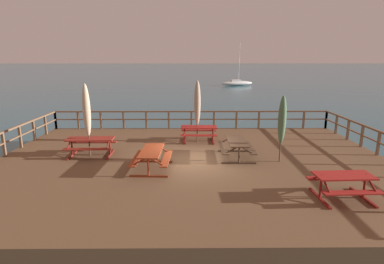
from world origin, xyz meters
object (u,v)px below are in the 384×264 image
at_px(picnic_table_back_right, 199,131).
at_px(patio_umbrella_short_front, 87,110).
at_px(sailboat_distant, 237,83).
at_px(picnic_table_front_right, 91,143).
at_px(picnic_table_back_left, 152,155).
at_px(picnic_table_mid_centre, 343,181).
at_px(patio_umbrella_tall_mid_right, 197,103).
at_px(patio_umbrella_short_back, 282,120).
at_px(picnic_table_mid_right, 236,145).

distance_m(picnic_table_back_right, patio_umbrella_short_front, 5.56).
bearing_deg(sailboat_distant, picnic_table_front_right, -106.24).
relative_size(picnic_table_back_left, patio_umbrella_short_front, 0.65).
height_order(picnic_table_back_right, patio_umbrella_short_front, patio_umbrella_short_front).
relative_size(picnic_table_mid_centre, patio_umbrella_tall_mid_right, 0.57).
bearing_deg(picnic_table_back_left, picnic_table_back_right, 65.10).
bearing_deg(patio_umbrella_tall_mid_right, patio_umbrella_short_front, -154.23).
height_order(picnic_table_front_right, patio_umbrella_short_front, patio_umbrella_short_front).
bearing_deg(sailboat_distant, picnic_table_back_left, -102.37).
distance_m(picnic_table_front_right, picnic_table_back_left, 3.38).
relative_size(patio_umbrella_short_back, patio_umbrella_short_front, 0.87).
height_order(picnic_table_back_left, patio_umbrella_tall_mid_right, patio_umbrella_tall_mid_right).
xyz_separation_m(picnic_table_back_right, picnic_table_mid_centre, (4.13, -6.72, -0.00)).
bearing_deg(patio_umbrella_short_front, picnic_table_mid_centre, -25.93).
height_order(patio_umbrella_short_back, patio_umbrella_tall_mid_right, patio_umbrella_tall_mid_right).
bearing_deg(patio_umbrella_short_back, picnic_table_back_right, 134.50).
relative_size(picnic_table_mid_right, patio_umbrella_short_back, 0.75).
height_order(picnic_table_mid_centre, patio_umbrella_short_front, patio_umbrella_short_front).
bearing_deg(picnic_table_back_left, picnic_table_mid_right, 22.54).
relative_size(picnic_table_back_left, patio_umbrella_short_back, 0.75).
xyz_separation_m(patio_umbrella_short_front, sailboat_distant, (13.23, 45.31, -2.33)).
distance_m(picnic_table_mid_centre, patio_umbrella_tall_mid_right, 7.99).
bearing_deg(patio_umbrella_short_front, picnic_table_back_left, -30.99).
distance_m(picnic_table_mid_centre, sailboat_distant, 49.86).
xyz_separation_m(patio_umbrella_short_back, sailboat_distant, (5.19, 46.22, -2.08)).
bearing_deg(sailboat_distant, patio_umbrella_tall_mid_right, -101.16).
bearing_deg(picnic_table_mid_right, picnic_table_back_right, 119.50).
distance_m(picnic_table_back_right, patio_umbrella_short_back, 4.74).
relative_size(picnic_table_mid_right, picnic_table_back_left, 1.00).
height_order(picnic_table_front_right, picnic_table_back_left, same).
height_order(picnic_table_front_right, patio_umbrella_short_back, patio_umbrella_short_back).
relative_size(picnic_table_front_right, sailboat_distant, 0.26).
bearing_deg(picnic_table_mid_centre, picnic_table_front_right, 153.77).
bearing_deg(picnic_table_mid_right, patio_umbrella_short_back, -19.03).
relative_size(picnic_table_mid_right, patio_umbrella_short_front, 0.65).
bearing_deg(picnic_table_mid_right, picnic_table_mid_centre, -57.08).
distance_m(patio_umbrella_short_front, patio_umbrella_tall_mid_right, 5.27).
height_order(picnic_table_back_left, sailboat_distant, sailboat_distant).
xyz_separation_m(patio_umbrella_short_back, patio_umbrella_tall_mid_right, (-3.30, 3.20, 0.24)).
height_order(picnic_table_mid_right, picnic_table_back_left, same).
xyz_separation_m(picnic_table_front_right, patio_umbrella_tall_mid_right, (4.70, 2.26, 1.41)).
xyz_separation_m(picnic_table_mid_right, patio_umbrella_short_back, (1.70, -0.59, 1.17)).
relative_size(picnic_table_back_right, patio_umbrella_short_front, 0.59).
bearing_deg(patio_umbrella_short_front, picnic_table_front_right, 38.54).
distance_m(picnic_table_back_right, picnic_table_mid_centre, 7.89).
relative_size(picnic_table_front_right, patio_umbrella_tall_mid_right, 0.66).
relative_size(picnic_table_front_right, picnic_table_mid_centre, 1.15).
distance_m(picnic_table_front_right, patio_umbrella_short_front, 1.43).
distance_m(picnic_table_back_left, patio_umbrella_tall_mid_right, 4.66).
bearing_deg(picnic_table_back_right, patio_umbrella_short_front, -153.87).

